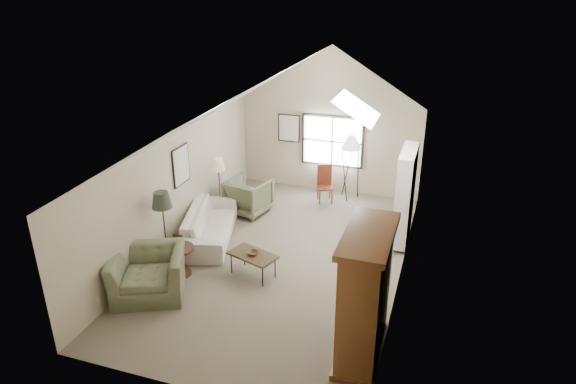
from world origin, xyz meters
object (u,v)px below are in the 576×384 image
(coffee_table, at_px, (253,265))
(side_table, at_px, (180,261))
(armoire, at_px, (365,296))
(sofa, at_px, (210,224))
(armchair_far, at_px, (248,196))
(side_chair, at_px, (325,184))
(armchair_near, at_px, (148,274))

(coffee_table, height_order, side_table, side_table)
(armoire, height_order, sofa, armoire)
(armchair_far, height_order, coffee_table, armchair_far)
(coffee_table, xyz_separation_m, side_table, (-1.43, -0.43, 0.06))
(sofa, bearing_deg, side_chair, -51.60)
(sofa, xyz_separation_m, coffee_table, (1.53, -1.17, -0.12))
(coffee_table, bearing_deg, armchair_near, -143.74)
(armchair_far, distance_m, side_chair, 2.11)
(armchair_near, relative_size, armchair_far, 1.38)
(armoire, height_order, coffee_table, armoire)
(armchair_far, bearing_deg, coffee_table, 126.67)
(sofa, bearing_deg, armchair_near, 160.99)
(coffee_table, bearing_deg, sofa, 142.56)
(side_table, distance_m, side_chair, 4.82)
(armchair_far, xyz_separation_m, side_chair, (1.69, 1.26, 0.05))
(coffee_table, bearing_deg, side_table, -163.49)
(sofa, xyz_separation_m, side_table, (0.10, -1.60, -0.05))
(coffee_table, xyz_separation_m, side_chair, (0.47, 3.99, 0.25))
(armoire, relative_size, side_table, 3.54)
(sofa, bearing_deg, coffee_table, -143.55)
(armoire, distance_m, armchair_near, 4.25)
(sofa, distance_m, side_table, 1.60)
(sofa, height_order, coffee_table, sofa)
(armoire, xyz_separation_m, armchair_far, (-3.74, 4.31, -0.65))
(armoire, bearing_deg, sofa, 145.84)
(armchair_near, distance_m, side_chair, 5.63)
(side_table, xyz_separation_m, side_chair, (1.91, 4.42, 0.19))
(armchair_far, bearing_deg, side_chair, -130.46)
(armoire, relative_size, armchair_near, 1.61)
(side_chair, bearing_deg, armoire, -93.29)
(side_chair, bearing_deg, sofa, -148.98)
(side_chair, bearing_deg, armchair_far, -166.68)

